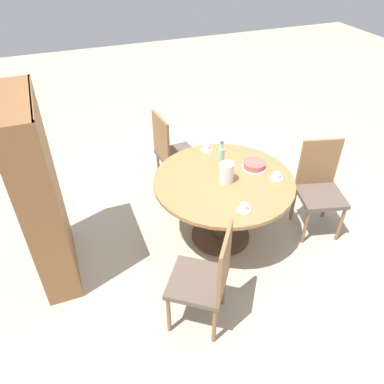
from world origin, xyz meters
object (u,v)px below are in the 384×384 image
object	(u,v)px
chair_b	(206,278)
coffee_pot	(227,172)
chair_a	(172,152)
cake_main	(254,165)
chair_c	(320,187)
cup_a	(276,176)
cup_b	(244,208)
water_bottle	(221,157)
bookshelf	(44,197)
cup_c	(207,148)

from	to	relation	value
chair_b	coffee_pot	size ratio (longest dim) A/B	4.18
chair_a	cake_main	distance (m)	1.08
chair_c	cake_main	distance (m)	0.71
chair_c	cup_a	distance (m)	0.57
chair_a	chair_c	xyz separation A→B (m)	(-1.15, -1.15, 0.00)
chair_c	cup_b	xyz separation A→B (m)	(-0.27, 1.00, 0.24)
coffee_pot	water_bottle	distance (m)	0.23
bookshelf	cake_main	size ratio (longest dim) A/B	7.10
chair_b	cup_c	bearing A→B (deg)	-166.78
bookshelf	cake_main	distance (m)	1.90
chair_c	bookshelf	bearing A→B (deg)	-173.22
coffee_pot	cake_main	xyz separation A→B (m)	(0.10, -0.34, -0.07)
cup_b	cup_c	world-z (taller)	same
chair_b	bookshelf	xyz separation A→B (m)	(1.00, 1.02, 0.32)
chair_c	bookshelf	distance (m)	2.56
chair_a	chair_b	xyz separation A→B (m)	(-1.81, 0.34, 0.00)
water_bottle	cup_a	size ratio (longest dim) A/B	2.31
chair_a	chair_c	world-z (taller)	same
chair_c	cake_main	bearing A→B (deg)	172.84
chair_a	coffee_pot	size ratio (longest dim) A/B	4.18
bookshelf	chair_b	bearing A→B (deg)	45.69
water_bottle	cup_b	world-z (taller)	water_bottle
chair_b	cup_b	xyz separation A→B (m)	(0.39, -0.49, 0.24)
chair_a	coffee_pot	distance (m)	1.07
bookshelf	cup_b	xyz separation A→B (m)	(-0.61, -1.51, -0.08)
water_bottle	cup_c	distance (m)	0.36
water_bottle	cup_c	world-z (taller)	water_bottle
coffee_pot	cup_c	xyz separation A→B (m)	(0.57, -0.04, -0.08)
cup_a	cup_b	xyz separation A→B (m)	(-0.30, 0.49, 0.00)
cake_main	cup_a	xyz separation A→B (m)	(-0.22, -0.11, -0.01)
chair_a	cup_c	distance (m)	0.55
chair_a	coffee_pot	xyz separation A→B (m)	(-1.00, -0.19, 0.32)
chair_c	water_bottle	size ratio (longest dim) A/B	3.40
chair_a	bookshelf	bearing A→B (deg)	114.09
bookshelf	water_bottle	world-z (taller)	bookshelf
cup_b	cup_c	xyz separation A→B (m)	(0.99, -0.08, 0.00)
chair_a	chair_c	bearing A→B (deg)	-141.55
bookshelf	cup_c	distance (m)	1.64
water_bottle	bookshelf	bearing A→B (deg)	91.17
cup_b	cup_a	bearing A→B (deg)	-58.59
chair_a	bookshelf	distance (m)	1.62
bookshelf	cake_main	world-z (taller)	bookshelf
bookshelf	cup_a	distance (m)	2.03
coffee_pot	water_bottle	bearing A→B (deg)	-11.72
chair_b	cup_b	bearing A→B (deg)	164.04
bookshelf	coffee_pot	distance (m)	1.56
chair_b	water_bottle	world-z (taller)	water_bottle
bookshelf	coffee_pot	size ratio (longest dim) A/B	7.30
chair_b	coffee_pot	bearing A→B (deg)	-177.33
cup_a	cup_c	xyz separation A→B (m)	(0.69, 0.40, 0.00)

